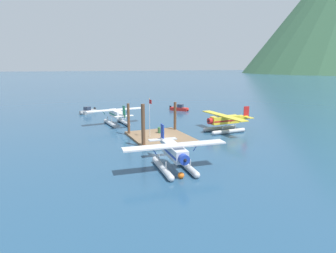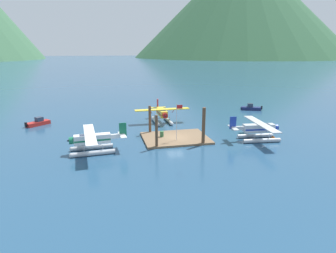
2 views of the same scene
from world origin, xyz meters
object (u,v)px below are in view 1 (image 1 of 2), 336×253
fuel_drum (160,130)px  boat_red_open_west (180,108)px  mooring_buoy (181,175)px  seaplane_white_port_aft (116,116)px  boat_grey_open_sw (88,111)px  seaplane_yellow_bow_centre (224,122)px  seaplane_silver_stbd_aft (174,155)px  flagpole (150,113)px

fuel_drum → boat_red_open_west: (-20.53, 13.25, -0.25)m
mooring_buoy → seaplane_white_port_aft: 27.15m
boat_grey_open_sw → seaplane_white_port_aft: bearing=11.7°
fuel_drum → boat_red_open_west: bearing=147.2°
fuel_drum → seaplane_yellow_bow_centre: (2.14, 10.17, 0.84)m
seaplane_white_port_aft → boat_grey_open_sw: seaplane_white_port_aft is taller
seaplane_silver_stbd_aft → boat_red_open_west: (-34.88, 17.39, -1.09)m
boat_grey_open_sw → fuel_drum: bearing=16.0°
flagpole → seaplane_white_port_aft: size_ratio=0.53×
boat_grey_open_sw → mooring_buoy: bearing=3.6°
seaplane_white_port_aft → boat_red_open_west: size_ratio=2.51×
boat_red_open_west → mooring_buoy: bearing=-25.5°
seaplane_silver_stbd_aft → mooring_buoy: bearing=-9.4°
flagpole → seaplane_silver_stbd_aft: 12.78m
seaplane_yellow_bow_centre → boat_red_open_west: 22.90m
seaplane_white_port_aft → boat_red_open_west: 20.11m
mooring_buoy → seaplane_yellow_bow_centre: seaplane_yellow_bow_centre is taller
seaplane_silver_stbd_aft → boat_grey_open_sw: 39.38m
seaplane_yellow_bow_centre → flagpole: bearing=-91.0°
seaplane_silver_stbd_aft → boat_red_open_west: bearing=153.5°
seaplane_yellow_bow_centre → seaplane_white_port_aft: bearing=-131.4°
boat_red_open_west → boat_grey_open_sw: same height
seaplane_white_port_aft → boat_red_open_west: bearing=120.1°
seaplane_white_port_aft → seaplane_yellow_bow_centre: same height
boat_red_open_west → seaplane_white_port_aft: bearing=-59.9°
flagpole → mooring_buoy: bearing=-8.8°
flagpole → boat_grey_open_sw: 27.45m
seaplane_white_port_aft → boat_grey_open_sw: (-14.44, -3.00, -1.09)m
seaplane_yellow_bow_centre → seaplane_silver_stbd_aft: bearing=-49.5°
mooring_buoy → boat_grey_open_sw: (-41.56, -2.60, 0.19)m
fuel_drum → mooring_buoy: (16.67, -4.52, -0.44)m
seaplane_silver_stbd_aft → boat_grey_open_sw: (-39.25, -2.98, -1.09)m
seaplane_silver_stbd_aft → fuel_drum: bearing=163.9°
mooring_buoy → boat_red_open_west: (-37.19, 17.77, 0.19)m
fuel_drum → seaplane_yellow_bow_centre: bearing=78.1°
fuel_drum → boat_red_open_west: size_ratio=0.21×
mooring_buoy → boat_red_open_west: 41.22m
fuel_drum → seaplane_white_port_aft: size_ratio=0.08×
seaplane_silver_stbd_aft → seaplane_yellow_bow_centre: bearing=130.5°
boat_red_open_west → boat_grey_open_sw: (-4.37, -20.37, 0.00)m
flagpole → seaplane_yellow_bow_centre: 12.59m
seaplane_silver_stbd_aft → seaplane_white_port_aft: size_ratio=1.00×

